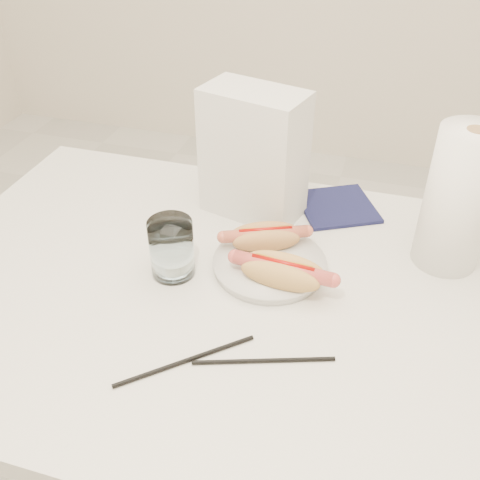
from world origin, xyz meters
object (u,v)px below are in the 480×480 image
(napkin_box, at_px, (254,154))
(hotdog_left, at_px, (265,237))
(table, at_px, (241,315))
(water_glass, at_px, (172,248))
(paper_towel_roll, at_px, (459,200))
(hotdog_right, at_px, (283,271))
(plate, at_px, (269,266))

(napkin_box, bearing_deg, hotdog_left, -50.82)
(table, bearing_deg, water_glass, 174.39)
(water_glass, bearing_deg, napkin_box, 70.79)
(table, relative_size, paper_towel_roll, 4.56)
(napkin_box, bearing_deg, table, -64.16)
(table, xyz_separation_m, paper_towel_roll, (0.34, 0.19, 0.19))
(hotdog_right, bearing_deg, hotdog_left, 125.20)
(hotdog_right, bearing_deg, water_glass, -172.00)
(water_glass, bearing_deg, hotdog_left, 35.60)
(table, bearing_deg, hotdog_right, 20.04)
(hotdog_right, bearing_deg, paper_towel_roll, 36.40)
(hotdog_right, bearing_deg, plate, 131.02)
(table, distance_m, hotdog_right, 0.12)
(plate, height_order, hotdog_right, hotdog_right)
(water_glass, height_order, napkin_box, napkin_box)
(table, bearing_deg, paper_towel_roll, 29.56)
(table, bearing_deg, plate, 64.94)
(hotdog_left, distance_m, paper_towel_roll, 0.35)
(hotdog_right, height_order, napkin_box, napkin_box)
(hotdog_left, distance_m, water_glass, 0.18)
(hotdog_left, bearing_deg, hotdog_right, -83.03)
(plate, bearing_deg, water_glass, -160.83)
(plate, bearing_deg, napkin_box, 114.18)
(hotdog_right, bearing_deg, napkin_box, 121.60)
(hotdog_left, bearing_deg, water_glass, -167.89)
(table, height_order, hotdog_right, hotdog_right)
(plate, distance_m, hotdog_right, 0.06)
(plate, bearing_deg, hotdog_left, 113.87)
(paper_towel_roll, bearing_deg, plate, -158.33)
(hotdog_left, height_order, napkin_box, napkin_box)
(plate, relative_size, hotdog_left, 1.29)
(hotdog_left, relative_size, paper_towel_roll, 0.59)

